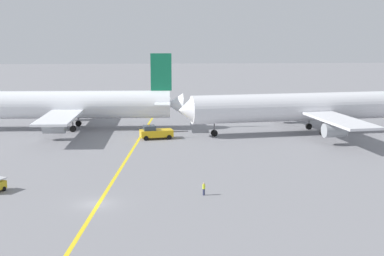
{
  "coord_description": "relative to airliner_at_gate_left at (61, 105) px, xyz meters",
  "views": [
    {
      "loc": [
        7.66,
        -62.12,
        20.1
      ],
      "look_at": [
        13.36,
        28.72,
        4.0
      ],
      "focal_mm": 50.31,
      "sensor_mm": 36.0,
      "label": 1
    }
  ],
  "objects": [
    {
      "name": "ground_plane",
      "position": [
        12.87,
        -51.59,
        -5.14
      ],
      "size": [
        600.0,
        600.0,
        0.0
      ],
      "primitive_type": "plane",
      "color": "gray"
    },
    {
      "name": "taxiway_stripe",
      "position": [
        14.1,
        -41.59,
        -5.14
      ],
      "size": [
        10.96,
        119.59,
        0.01
      ],
      "primitive_type": "cube",
      "rotation": [
        0.0,
        0.0,
        -0.09
      ],
      "color": "yellow",
      "rests_on": "ground"
    },
    {
      "name": "airliner_at_gate_left",
      "position": [
        0.0,
        0.0,
        0.0
      ],
      "size": [
        52.16,
        42.33,
        15.94
      ],
      "color": "white",
      "rests_on": "ground"
    },
    {
      "name": "airliner_being_pushed",
      "position": [
        49.83,
        -7.39,
        0.12
      ],
      "size": [
        50.94,
        45.04,
        15.53
      ],
      "color": "silver",
      "rests_on": "ground"
    },
    {
      "name": "pushback_tug",
      "position": [
        19.84,
        -11.78,
        -3.89
      ],
      "size": [
        9.53,
        4.0,
        2.94
      ],
      "color": "gold",
      "rests_on": "ground"
    },
    {
      "name": "ground_crew_ramp_agent_by_cones",
      "position": [
        26.08,
        -48.85,
        -4.29
      ],
      "size": [
        0.36,
        0.36,
        1.64
      ],
      "color": "#2D3351",
      "rests_on": "ground"
    }
  ]
}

